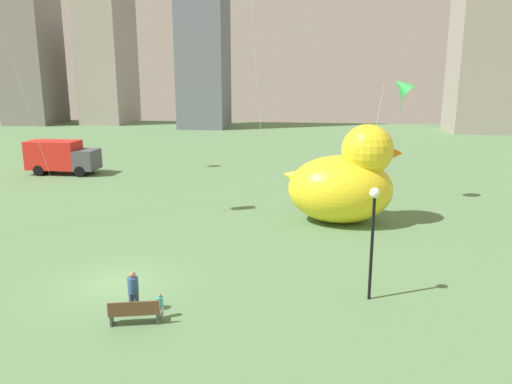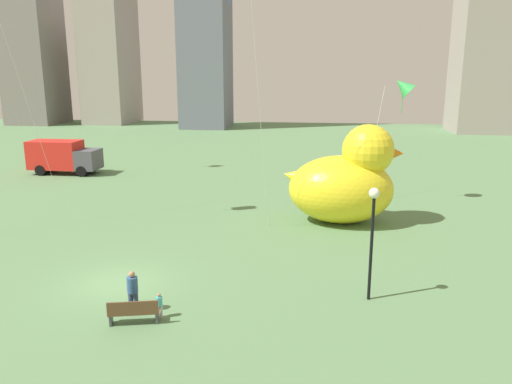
{
  "view_description": "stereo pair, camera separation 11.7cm",
  "coord_description": "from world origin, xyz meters",
  "px_view_note": "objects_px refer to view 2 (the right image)",
  "views": [
    {
      "loc": [
        8.12,
        -18.27,
        8.47
      ],
      "look_at": [
        5.37,
        3.5,
        3.23
      ],
      "focal_mm": 35.06,
      "sensor_mm": 36.0,
      "label": 1
    },
    {
      "loc": [
        8.24,
        -18.25,
        8.47
      ],
      "look_at": [
        5.37,
        3.5,
        3.23
      ],
      "focal_mm": 35.06,
      "sensor_mm": 36.0,
      "label": 2
    }
  ],
  "objects_px": {
    "person_adult": "(133,290)",
    "giant_inflatable_duck": "(345,181)",
    "park_bench": "(133,312)",
    "box_truck": "(63,157)",
    "lamppost": "(373,220)",
    "kite_green": "(403,86)",
    "person_child": "(159,304)"
  },
  "relations": [
    {
      "from": "park_bench",
      "to": "box_truck",
      "type": "distance_m",
      "value": 29.32
    },
    {
      "from": "giant_inflatable_duck",
      "to": "kite_green",
      "type": "xyz_separation_m",
      "value": [
        3.65,
        5.2,
        5.21
      ]
    },
    {
      "from": "park_bench",
      "to": "person_child",
      "type": "bearing_deg",
      "value": 38.97
    },
    {
      "from": "person_child",
      "to": "person_adult",
      "type": "bearing_deg",
      "value": 165.44
    },
    {
      "from": "park_bench",
      "to": "box_truck",
      "type": "relative_size",
      "value": 0.3
    },
    {
      "from": "box_truck",
      "to": "kite_green",
      "type": "distance_m",
      "value": 28.41
    },
    {
      "from": "lamppost",
      "to": "box_truck",
      "type": "height_order",
      "value": "lamppost"
    },
    {
      "from": "kite_green",
      "to": "box_truck",
      "type": "bearing_deg",
      "value": 167.0
    },
    {
      "from": "park_bench",
      "to": "lamppost",
      "type": "relative_size",
      "value": 0.41
    },
    {
      "from": "giant_inflatable_duck",
      "to": "box_truck",
      "type": "bearing_deg",
      "value": 153.93
    },
    {
      "from": "lamppost",
      "to": "person_adult",
      "type": "bearing_deg",
      "value": -165.57
    },
    {
      "from": "person_adult",
      "to": "person_child",
      "type": "xyz_separation_m",
      "value": [
        1.07,
        -0.28,
        -0.36
      ]
    },
    {
      "from": "park_bench",
      "to": "person_adult",
      "type": "distance_m",
      "value": 1.01
    },
    {
      "from": "person_adult",
      "to": "person_child",
      "type": "distance_m",
      "value": 1.16
    },
    {
      "from": "person_child",
      "to": "giant_inflatable_duck",
      "type": "bearing_deg",
      "value": 61.4
    },
    {
      "from": "park_bench",
      "to": "box_truck",
      "type": "xyz_separation_m",
      "value": [
        -15.7,
        24.75,
        0.97
      ]
    },
    {
      "from": "person_adult",
      "to": "kite_green",
      "type": "relative_size",
      "value": 0.19
    },
    {
      "from": "person_child",
      "to": "kite_green",
      "type": "distance_m",
      "value": 22.0
    },
    {
      "from": "park_bench",
      "to": "giant_inflatable_duck",
      "type": "xyz_separation_m",
      "value": [
        7.67,
        13.31,
        1.95
      ]
    },
    {
      "from": "person_adult",
      "to": "box_truck",
      "type": "height_order",
      "value": "box_truck"
    },
    {
      "from": "lamppost",
      "to": "kite_green",
      "type": "xyz_separation_m",
      "value": [
        3.1,
        15.44,
        4.47
      ]
    },
    {
      "from": "park_bench",
      "to": "person_adult",
      "type": "relative_size",
      "value": 1.13
    },
    {
      "from": "person_child",
      "to": "kite_green",
      "type": "bearing_deg",
      "value": 59.43
    },
    {
      "from": "box_truck",
      "to": "person_child",
      "type": "bearing_deg",
      "value": -55.77
    },
    {
      "from": "person_child",
      "to": "lamppost",
      "type": "height_order",
      "value": "lamppost"
    },
    {
      "from": "person_adult",
      "to": "kite_green",
      "type": "xyz_separation_m",
      "value": [
        11.66,
        17.64,
        6.76
      ]
    },
    {
      "from": "park_bench",
      "to": "lamppost",
      "type": "bearing_deg",
      "value": 20.49
    },
    {
      "from": "person_adult",
      "to": "box_truck",
      "type": "distance_m",
      "value": 28.4
    },
    {
      "from": "kite_green",
      "to": "lamppost",
      "type": "bearing_deg",
      "value": -101.35
    },
    {
      "from": "kite_green",
      "to": "park_bench",
      "type": "bearing_deg",
      "value": -121.44
    },
    {
      "from": "person_child",
      "to": "lamppost",
      "type": "relative_size",
      "value": 0.21
    },
    {
      "from": "person_adult",
      "to": "giant_inflatable_duck",
      "type": "xyz_separation_m",
      "value": [
        8.0,
        12.44,
        1.56
      ]
    }
  ]
}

